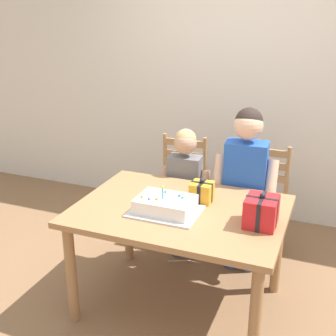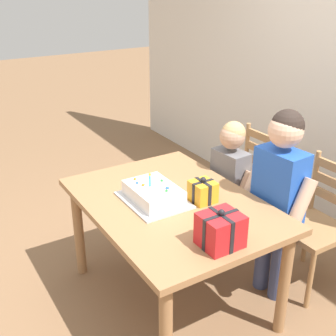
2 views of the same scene
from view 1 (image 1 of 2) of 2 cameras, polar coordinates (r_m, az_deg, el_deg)
name	(u,v)px [view 1 (image 1 of 2)]	position (r m, az deg, el deg)	size (l,w,h in m)	color
ground_plane	(179,304)	(3.30, 1.46, -17.18)	(20.00, 20.00, 0.00)	#846042
back_wall	(243,85)	(4.31, 9.70, 10.53)	(6.40, 0.11, 2.60)	silver
dining_table	(180,221)	(2.95, 1.57, -6.95)	(1.37, 0.99, 0.76)	#9E7047
birthday_cake	(165,205)	(2.83, -0.34, -4.89)	(0.44, 0.34, 0.19)	silver
gift_box_red_large	(202,192)	(2.99, 4.41, -3.09)	(0.15, 0.15, 0.17)	gold
gift_box_beside_cake	(261,212)	(2.71, 12.01, -5.55)	(0.19, 0.21, 0.21)	red
chair_left	(179,188)	(3.95, 1.41, -2.65)	(0.43, 0.43, 0.92)	#A87A4C
chair_right	(260,201)	(3.79, 11.80, -4.18)	(0.42, 0.42, 0.92)	#A87A4C
child_older	(245,176)	(3.36, 9.99, -0.99)	(0.49, 0.28, 1.33)	#38426B
child_younger	(185,182)	(3.52, 2.18, -1.88)	(0.41, 0.24, 1.12)	#38426B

